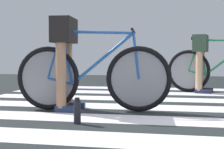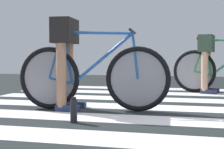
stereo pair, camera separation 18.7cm
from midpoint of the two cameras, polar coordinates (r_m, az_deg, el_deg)
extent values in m
cube|color=#202526|center=(3.38, 7.67, -7.28)|extent=(18.00, 14.00, 0.02)
cube|color=silver|center=(2.34, 6.36, -11.63)|extent=(5.20, 0.44, 0.00)
cube|color=silver|center=(3.09, 9.67, -8.04)|extent=(5.20, 0.44, 0.00)
cube|color=silver|center=(3.85, 9.32, -5.83)|extent=(5.20, 0.44, 0.00)
cube|color=silver|center=(4.58, 8.91, -4.38)|extent=(5.20, 0.44, 0.00)
cube|color=silver|center=(5.35, 8.56, -3.31)|extent=(5.20, 0.44, 0.00)
cube|color=silver|center=(6.10, 9.05, -2.52)|extent=(5.20, 0.44, 0.00)
torus|color=black|center=(3.74, -12.55, -0.63)|extent=(0.72, 0.10, 0.72)
torus|color=black|center=(3.54, 3.23, -0.77)|extent=(0.72, 0.10, 0.72)
cylinder|color=gray|center=(3.74, -12.55, -0.63)|extent=(0.61, 0.05, 0.61)
cylinder|color=gray|center=(3.54, 3.23, -0.77)|extent=(0.61, 0.05, 0.61)
cylinder|color=#2359A7|center=(3.60, -4.14, 7.42)|extent=(0.80, 0.09, 0.05)
cylinder|color=#2359A7|center=(3.58, -3.17, 2.80)|extent=(0.70, 0.08, 0.59)
cylinder|color=#2359A7|center=(3.67, -9.35, 2.93)|extent=(0.16, 0.04, 0.59)
cylinder|color=#2359A7|center=(3.70, -10.50, -1.11)|extent=(0.29, 0.05, 0.09)
cylinder|color=#2359A7|center=(3.71, -11.43, 3.37)|extent=(0.19, 0.04, 0.53)
cylinder|color=#2359A7|center=(3.53, 2.76, 3.28)|extent=(0.09, 0.03, 0.50)
cube|color=black|center=(3.70, -10.29, 7.88)|extent=(0.25, 0.11, 0.05)
cylinder|color=black|center=(3.55, 2.28, 7.65)|extent=(0.06, 0.52, 0.03)
cylinder|color=#4C4C51|center=(3.66, -8.41, -1.60)|extent=(0.04, 0.34, 0.02)
cylinder|color=#A87A5B|center=(3.81, -9.19, 1.93)|extent=(0.11, 0.11, 0.94)
cylinder|color=#A87A5B|center=(3.54, -10.43, 1.83)|extent=(0.11, 0.11, 0.94)
cube|color=black|center=(3.69, -9.84, 7.65)|extent=(0.25, 0.42, 0.28)
cube|color=navy|center=(3.83, -8.11, -5.35)|extent=(0.27, 0.12, 0.07)
cube|color=navy|center=(3.57, -9.27, -6.00)|extent=(0.27, 0.12, 0.07)
torus|color=black|center=(5.63, 12.41, 0.61)|extent=(0.71, 0.19, 0.72)
cylinder|color=gray|center=(5.63, 12.41, 0.61)|extent=(0.60, 0.12, 0.61)
cylinder|color=#26834D|center=(5.57, 18.20, 5.75)|extent=(0.79, 0.19, 0.05)
cylinder|color=#26834D|center=(5.59, 14.67, 2.92)|extent=(0.16, 0.06, 0.59)
cylinder|color=#26834D|center=(5.61, 13.82, 0.28)|extent=(0.29, 0.08, 0.09)
cylinder|color=#26834D|center=(5.61, 13.25, 3.25)|extent=(0.19, 0.06, 0.53)
cube|color=black|center=(5.61, 14.10, 6.20)|extent=(0.25, 0.14, 0.05)
cylinder|color=#4C4C51|center=(5.59, 15.24, -0.06)|extent=(0.09, 0.34, 0.02)
cylinder|color=tan|center=(5.74, 14.53, 1.91)|extent=(0.11, 0.11, 0.87)
cylinder|color=tan|center=(5.46, 14.16, 1.86)|extent=(0.11, 0.11, 0.87)
cube|color=#314735|center=(5.60, 14.40, 5.32)|extent=(0.30, 0.45, 0.28)
cube|color=#282B46|center=(5.75, 15.16, -2.60)|extent=(0.27, 0.15, 0.07)
cube|color=#282B46|center=(5.48, 14.82, -2.88)|extent=(0.27, 0.15, 0.07)
cylinder|color=black|center=(2.95, -7.90, -6.52)|extent=(0.06, 0.06, 0.21)
cylinder|color=black|center=(2.93, -7.92, -4.26)|extent=(0.04, 0.04, 0.02)
camera|label=1|loc=(0.09, -79.35, 0.58)|focal=51.82mm
camera|label=2|loc=(0.09, 100.65, -0.58)|focal=51.82mm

